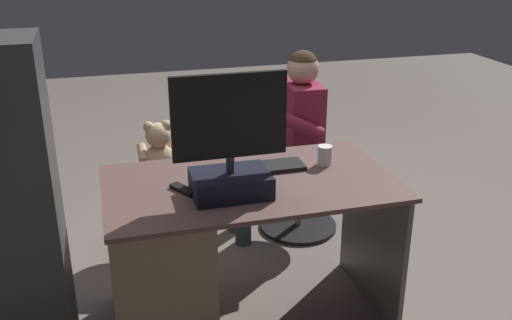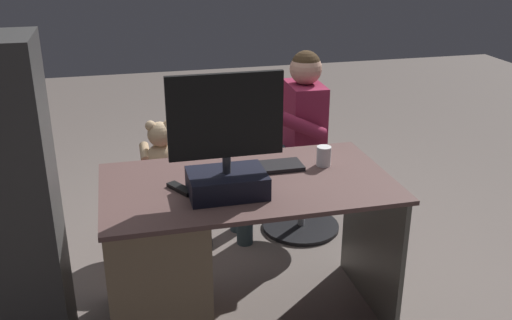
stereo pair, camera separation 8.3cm
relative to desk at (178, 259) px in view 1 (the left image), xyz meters
name	(u,v)px [view 1 (the left image)]	position (x,y,z in m)	size (l,w,h in m)	color
ground_plane	(231,271)	(-0.35, -0.43, -0.39)	(10.00, 10.00, 0.00)	#6F635D
desk	(178,259)	(0.00, 0.00, 0.00)	(1.31, 0.74, 0.74)	brown
monitor	(230,159)	(-0.23, 0.11, 0.51)	(0.48, 0.23, 0.53)	black
keyboard	(260,168)	(-0.43, -0.11, 0.36)	(0.42, 0.14, 0.02)	black
computer_mouse	(200,172)	(-0.14, -0.13, 0.37)	(0.06, 0.10, 0.04)	#222031
cup	(325,155)	(-0.74, -0.10, 0.40)	(0.07, 0.07, 0.10)	white
tv_remote	(184,190)	(-0.04, 0.03, 0.36)	(0.04, 0.15, 0.02)	black
office_chair_teddy	(163,208)	(-0.02, -0.79, -0.13)	(0.55, 0.55, 0.48)	black
teddy_bear	(159,151)	(-0.02, -0.80, 0.23)	(0.24, 0.24, 0.33)	tan
visitor_chair	(299,187)	(-0.89, -0.82, -0.11)	(0.49, 0.49, 0.48)	black
person	(287,129)	(-0.79, -0.82, 0.29)	(0.56, 0.49, 1.15)	maroon
equipment_rack	(3,217)	(0.70, 0.03, 0.33)	(0.44, 0.36, 1.44)	#353434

